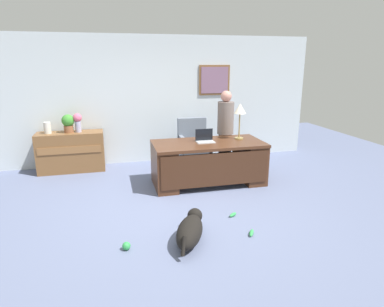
{
  "coord_description": "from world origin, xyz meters",
  "views": [
    {
      "loc": [
        -1.0,
        -4.62,
        2.16
      ],
      "look_at": [
        0.23,
        0.3,
        0.75
      ],
      "focal_mm": 31.11,
      "sensor_mm": 36.0,
      "label": 1
    }
  ],
  "objects_px": {
    "vase_empty": "(47,128)",
    "desk_lamp": "(240,111)",
    "dog_lying": "(190,230)",
    "desk": "(209,161)",
    "dog_toy_ball": "(126,246)",
    "dog_toy_plush": "(233,215)",
    "credenza": "(71,152)",
    "laptop": "(205,139)",
    "armchair": "(194,146)",
    "vase_with_flowers": "(78,121)",
    "dog_toy_bone": "(251,233)",
    "person_standing": "(225,131)",
    "potted_plant": "(68,123)"
  },
  "relations": [
    {
      "from": "dog_lying",
      "to": "laptop",
      "type": "height_order",
      "value": "laptop"
    },
    {
      "from": "armchair",
      "to": "desk",
      "type": "bearing_deg",
      "value": -89.03
    },
    {
      "from": "dog_toy_ball",
      "to": "desk",
      "type": "bearing_deg",
      "value": 50.16
    },
    {
      "from": "laptop",
      "to": "potted_plant",
      "type": "xyz_separation_m",
      "value": [
        -2.43,
        1.31,
        0.17
      ]
    },
    {
      "from": "credenza",
      "to": "person_standing",
      "type": "xyz_separation_m",
      "value": [
        3.0,
        -0.76,
        0.43
      ]
    },
    {
      "from": "credenza",
      "to": "vase_empty",
      "type": "relative_size",
      "value": 5.74
    },
    {
      "from": "credenza",
      "to": "dog_toy_bone",
      "type": "xyz_separation_m",
      "value": [
        2.48,
        -3.32,
        -0.37
      ]
    },
    {
      "from": "dog_toy_bone",
      "to": "desk",
      "type": "bearing_deg",
      "value": 90.01
    },
    {
      "from": "laptop",
      "to": "dog_toy_bone",
      "type": "height_order",
      "value": "laptop"
    },
    {
      "from": "armchair",
      "to": "vase_with_flowers",
      "type": "relative_size",
      "value": 2.74
    },
    {
      "from": "desk",
      "to": "laptop",
      "type": "distance_m",
      "value": 0.41
    },
    {
      "from": "laptop",
      "to": "potted_plant",
      "type": "distance_m",
      "value": 2.77
    },
    {
      "from": "vase_empty",
      "to": "desk_lamp",
      "type": "bearing_deg",
      "value": -19.37
    },
    {
      "from": "vase_empty",
      "to": "dog_toy_ball",
      "type": "xyz_separation_m",
      "value": [
        1.29,
        -3.29,
        -0.86
      ]
    },
    {
      "from": "desk_lamp",
      "to": "vase_empty",
      "type": "distance_m",
      "value": 3.73
    },
    {
      "from": "armchair",
      "to": "laptop",
      "type": "distance_m",
      "value": 1.0
    },
    {
      "from": "laptop",
      "to": "vase_with_flowers",
      "type": "bearing_deg",
      "value": 149.88
    },
    {
      "from": "vase_with_flowers",
      "to": "potted_plant",
      "type": "distance_m",
      "value": 0.18
    },
    {
      "from": "vase_with_flowers",
      "to": "dog_toy_plush",
      "type": "relative_size",
      "value": 2.59
    },
    {
      "from": "desk",
      "to": "dog_toy_bone",
      "type": "distance_m",
      "value": 1.97
    },
    {
      "from": "dog_lying",
      "to": "laptop",
      "type": "bearing_deg",
      "value": 69.15
    },
    {
      "from": "credenza",
      "to": "dog_toy_bone",
      "type": "height_order",
      "value": "credenza"
    },
    {
      "from": "person_standing",
      "to": "potted_plant",
      "type": "distance_m",
      "value": 3.11
    },
    {
      "from": "desk",
      "to": "dog_lying",
      "type": "distance_m",
      "value": 2.08
    },
    {
      "from": "vase_empty",
      "to": "potted_plant",
      "type": "bearing_deg",
      "value": 0.0
    },
    {
      "from": "vase_with_flowers",
      "to": "credenza",
      "type": "bearing_deg",
      "value": -179.56
    },
    {
      "from": "desk",
      "to": "vase_with_flowers",
      "type": "relative_size",
      "value": 5.28
    },
    {
      "from": "credenza",
      "to": "dog_toy_ball",
      "type": "bearing_deg",
      "value": -74.81
    },
    {
      "from": "credenza",
      "to": "laptop",
      "type": "xyz_separation_m",
      "value": [
        2.43,
        -1.3,
        0.43
      ]
    },
    {
      "from": "vase_with_flowers",
      "to": "dog_toy_plush",
      "type": "distance_m",
      "value": 3.7
    },
    {
      "from": "dog_lying",
      "to": "potted_plant",
      "type": "distance_m",
      "value": 3.78
    },
    {
      "from": "armchair",
      "to": "dog_toy_plush",
      "type": "xyz_separation_m",
      "value": [
        -0.03,
        -2.4,
        -0.44
      ]
    },
    {
      "from": "credenza",
      "to": "vase_empty",
      "type": "distance_m",
      "value": 0.64
    },
    {
      "from": "dog_lying",
      "to": "laptop",
      "type": "distance_m",
      "value": 2.22
    },
    {
      "from": "dog_lying",
      "to": "desk_lamp",
      "type": "relative_size",
      "value": 1.28
    },
    {
      "from": "desk",
      "to": "dog_toy_bone",
      "type": "height_order",
      "value": "desk"
    },
    {
      "from": "person_standing",
      "to": "vase_with_flowers",
      "type": "relative_size",
      "value": 4.33
    },
    {
      "from": "armchair",
      "to": "dog_toy_ball",
      "type": "height_order",
      "value": "armchair"
    },
    {
      "from": "desk",
      "to": "dog_toy_plush",
      "type": "xyz_separation_m",
      "value": [
        -0.05,
        -1.38,
        -0.4
      ]
    },
    {
      "from": "credenza",
      "to": "laptop",
      "type": "distance_m",
      "value": 2.79
    },
    {
      "from": "dog_toy_plush",
      "to": "person_standing",
      "type": "bearing_deg",
      "value": 74.08
    },
    {
      "from": "laptop",
      "to": "desk_lamp",
      "type": "height_order",
      "value": "desk_lamp"
    },
    {
      "from": "person_standing",
      "to": "potted_plant",
      "type": "xyz_separation_m",
      "value": [
        -3.01,
        0.76,
        0.16
      ]
    },
    {
      "from": "person_standing",
      "to": "desk_lamp",
      "type": "xyz_separation_m",
      "value": [
        0.1,
        -0.47,
        0.46
      ]
    },
    {
      "from": "dog_toy_ball",
      "to": "dog_toy_bone",
      "type": "bearing_deg",
      "value": -0.99
    },
    {
      "from": "dog_toy_ball",
      "to": "dog_toy_plush",
      "type": "height_order",
      "value": "dog_toy_ball"
    },
    {
      "from": "dog_lying",
      "to": "desk",
      "type": "bearing_deg",
      "value": 66.99
    },
    {
      "from": "armchair",
      "to": "dog_toy_bone",
      "type": "xyz_separation_m",
      "value": [
        0.02,
        -2.95,
        -0.44
      ]
    },
    {
      "from": "dog_toy_plush",
      "to": "vase_empty",
      "type": "bearing_deg",
      "value": 135.66
    },
    {
      "from": "credenza",
      "to": "dog_toy_bone",
      "type": "bearing_deg",
      "value": -53.21
    }
  ]
}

